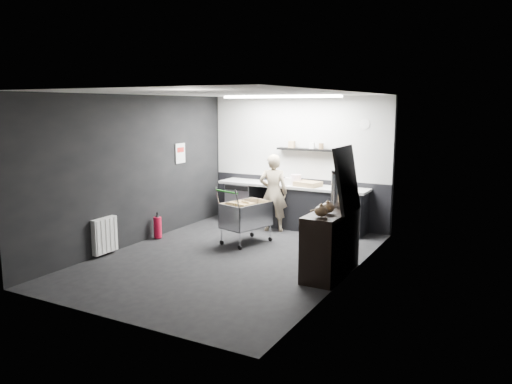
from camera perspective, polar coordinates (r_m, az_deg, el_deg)
The scene contains 22 objects.
floor at distance 8.40m, azimuth -2.87°, elevation -7.51°, with size 5.50×5.50×0.00m, color black.
ceiling at distance 8.02m, azimuth -3.04°, elevation 11.22°, with size 5.50×5.50×0.00m, color silver.
wall_back at distance 10.53m, azimuth 4.87°, elevation 3.52°, with size 5.50×5.50×0.00m, color black.
wall_front at distance 5.97m, azimuth -16.84°, elevation -1.77°, with size 5.50×5.50×0.00m, color black.
wall_left at distance 9.29m, azimuth -13.55°, elevation 2.44°, with size 5.50×5.50×0.00m, color black.
wall_right at distance 7.28m, azimuth 10.62°, elevation 0.53°, with size 5.50×5.50×0.00m, color black.
kitchen_wall_panel at distance 10.47m, azimuth 4.87°, elevation 6.23°, with size 3.95×0.02×1.70m, color #B9B9B4.
dado_panel at distance 10.64m, azimuth 4.76°, elevation -1.04°, with size 3.95×0.02×1.00m, color black.
floating_shelf at distance 10.30m, azimuth 5.63°, elevation 4.88°, with size 1.20×0.22×0.04m, color black.
wall_clock at distance 9.97m, azimuth 12.33°, elevation 7.59°, with size 0.20×0.20×0.03m, color silver.
poster at distance 10.26m, azimuth -8.65°, elevation 4.40°, with size 0.02×0.30×0.40m, color white.
poster_red_band at distance 10.25m, azimuth -8.64°, elevation 4.79°, with size 0.01×0.22×0.10m, color red.
radiator at distance 8.80m, azimuth -16.91°, elevation -4.76°, with size 0.10×0.50×0.60m, color silver.
ceiling_strip at distance 9.65m, azimuth 2.81°, elevation 10.82°, with size 2.40×0.20×0.04m, color white.
prep_counter at distance 10.31m, azimuth 4.75°, elevation -1.63°, with size 3.20×0.61×0.90m.
person at distance 9.99m, azimuth 1.99°, elevation -0.10°, with size 0.57×0.37×1.56m, color beige.
shopping_cart at distance 9.15m, azimuth -1.15°, elevation -2.85°, with size 0.80×1.09×1.04m.
sideboard at distance 7.54m, azimuth 8.72°, elevation -4.83°, with size 0.55×1.29×1.93m.
fire_extinguisher at distance 9.67m, azimuth -11.17°, elevation -3.90°, with size 0.15×0.15×0.49m.
cardboard_box at distance 10.09m, azimuth 5.94°, elevation 0.93°, with size 0.49×0.37×0.10m, color #A28356.
pink_tub at distance 10.24m, azimuth 4.58°, elevation 1.41°, with size 0.21×0.21×0.21m, color silver.
white_container at distance 10.25m, azimuth 3.75°, elevation 1.23°, with size 0.16×0.13×0.14m, color silver.
Camera 1 is at (4.18, -6.84, 2.51)m, focal length 35.00 mm.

